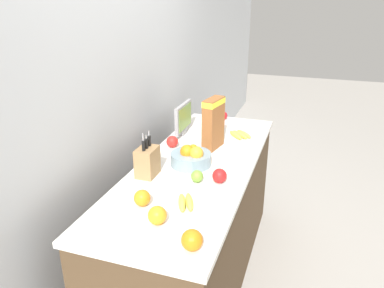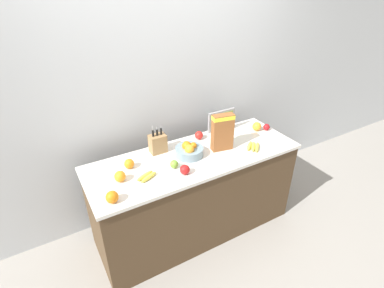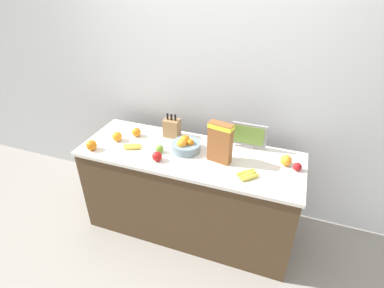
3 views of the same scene
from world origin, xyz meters
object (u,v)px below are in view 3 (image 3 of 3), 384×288
banana_bunch_left (248,175)px  apple_rightmost (297,167)px  apple_middle (160,149)px  orange_front_left (286,160)px  cereal_box (220,141)px  small_monitor (249,135)px  apple_near_bananas (218,139)px  orange_by_cereal (136,132)px  banana_bunch_right (132,146)px  knife_block (172,128)px  apple_leftmost (157,156)px  orange_front_center (91,145)px  fruit_bowl (186,146)px  orange_mid_left (117,136)px

banana_bunch_left → apple_rightmost: (0.34, 0.21, 0.02)m
apple_middle → orange_front_left: bearing=9.6°
orange_front_left → cereal_box: bearing=-166.7°
small_monitor → apple_near_bananas: size_ratio=3.72×
orange_by_cereal → banana_bunch_right: bearing=-71.1°
small_monitor → knife_block: bearing=-177.3°
banana_bunch_right → orange_by_cereal: size_ratio=2.22×
cereal_box → knife_block: bearing=165.9°
apple_leftmost → orange_front_center: size_ratio=0.90×
apple_leftmost → apple_rightmost: (1.07, 0.25, -0.01)m
small_monitor → fruit_bowl: (-0.49, -0.22, -0.07)m
knife_block → banana_bunch_right: (-0.24, -0.31, -0.07)m
banana_bunch_left → orange_front_left: bearing=44.8°
banana_bunch_right → apple_leftmost: (0.28, -0.10, 0.02)m
fruit_bowl → orange_mid_left: (-0.64, -0.05, -0.01)m
cereal_box → apple_rightmost: cereal_box is taller
small_monitor → cereal_box: cereal_box is taller
knife_block → apple_near_bananas: knife_block is taller
fruit_bowl → apple_near_bananas: size_ratio=3.08×
apple_leftmost → orange_by_cereal: 0.46m
knife_block → orange_front_center: 0.71m
apple_middle → orange_mid_left: orange_mid_left is taller
cereal_box → orange_mid_left: cereal_box is taller
knife_block → banana_bunch_left: size_ratio=1.38×
banana_bunch_right → orange_mid_left: (-0.19, 0.07, 0.03)m
banana_bunch_left → orange_mid_left: orange_mid_left is taller
knife_block → apple_middle: 0.30m
banana_bunch_left → apple_middle: 0.77m
fruit_bowl → orange_mid_left: bearing=-175.1°
cereal_box → orange_mid_left: size_ratio=3.90×
knife_block → orange_front_left: size_ratio=3.04×
apple_leftmost → small_monitor: bearing=34.1°
fruit_bowl → apple_near_bananas: (0.23, 0.21, -0.01)m
fruit_bowl → orange_front_left: bearing=4.9°
small_monitor → banana_bunch_right: 1.00m
apple_rightmost → banana_bunch_right: bearing=-173.7°
small_monitor → apple_middle: bearing=-154.7°
knife_block → apple_near_bananas: size_ratio=3.37×
cereal_box → apple_near_bananas: bearing=118.4°
apple_leftmost → orange_front_left: bearing=16.4°
knife_block → fruit_bowl: (0.21, -0.19, -0.04)m
banana_bunch_right → cereal_box: bearing=5.4°
apple_middle → orange_front_left: 1.03m
cereal_box → fruit_bowl: bearing=-178.4°
apple_rightmost → orange_front_center: bearing=-170.2°
apple_rightmost → orange_front_left: orange_front_left is taller
banana_bunch_left → apple_leftmost: (-0.73, -0.04, 0.02)m
knife_block → orange_front_center: (-0.55, -0.45, -0.04)m
knife_block → orange_front_center: bearing=-140.8°
banana_bunch_right → apple_rightmost: (1.36, 0.15, 0.02)m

